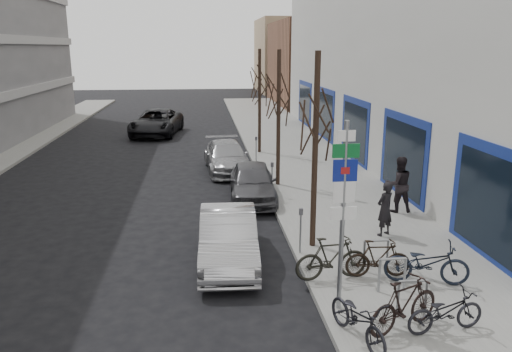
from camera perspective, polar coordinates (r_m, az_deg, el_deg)
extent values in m
plane|color=black|center=(10.96, -3.33, -16.13)|extent=(120.00, 120.00, 0.00)
cube|color=slate|center=(20.78, 7.69, -0.97)|extent=(5.00, 70.00, 0.15)
cube|color=brown|center=(51.23, 9.18, 12.59)|extent=(12.00, 14.00, 8.00)
cube|color=#937A5B|center=(65.91, 6.13, 13.52)|extent=(13.00, 12.00, 9.00)
cylinder|color=gray|center=(10.43, 9.84, -5.21)|extent=(0.10, 0.10, 4.20)
cube|color=white|center=(9.95, 10.33, 4.54)|extent=(0.35, 0.03, 0.22)
cube|color=#0C5926|center=(10.00, 10.25, 2.85)|extent=(0.55, 0.03, 0.28)
cube|color=navy|center=(10.09, 10.15, 0.63)|extent=(0.50, 0.03, 0.45)
cube|color=maroon|center=(10.08, 10.17, 0.61)|extent=(0.18, 0.02, 0.14)
cube|color=white|center=(10.20, 10.04, -1.83)|extent=(0.45, 0.03, 0.45)
cube|color=white|center=(10.34, 9.93, -4.22)|extent=(0.55, 0.03, 0.28)
cylinder|color=gray|center=(10.97, 15.90, -13.41)|extent=(0.06, 0.06, 0.80)
cylinder|color=gray|center=(11.19, 18.83, -13.04)|extent=(0.06, 0.06, 0.80)
cylinder|color=gray|center=(10.90, 17.54, -11.36)|extent=(0.60, 0.06, 0.06)
cylinder|color=gray|center=(11.88, 13.91, -11.01)|extent=(0.06, 0.06, 0.80)
cylinder|color=gray|center=(12.09, 16.63, -10.73)|extent=(0.06, 0.06, 0.80)
cylinder|color=gray|center=(11.82, 15.42, -9.12)|extent=(0.60, 0.06, 0.06)
cylinder|color=gray|center=(12.82, 12.24, -8.94)|extent=(0.06, 0.06, 0.80)
cylinder|color=gray|center=(13.01, 14.78, -8.74)|extent=(0.06, 0.06, 0.80)
cylinder|color=gray|center=(12.76, 13.62, -7.19)|extent=(0.60, 0.06, 0.06)
cylinder|color=black|center=(13.57, 6.75, 2.37)|extent=(0.16, 0.16, 5.50)
cylinder|color=black|center=(19.86, 2.58, 6.32)|extent=(0.16, 0.16, 5.50)
cylinder|color=black|center=(26.25, 0.41, 8.34)|extent=(0.16, 0.16, 5.50)
cylinder|color=gray|center=(13.59, 5.10, -6.59)|extent=(0.05, 0.05, 1.10)
cube|color=#3F3F44|center=(13.38, 5.16, -4.07)|extent=(0.10, 0.08, 0.18)
cylinder|color=gray|center=(18.75, 1.85, -0.57)|extent=(0.05, 0.05, 1.10)
cube|color=#3F3F44|center=(18.60, 1.87, 1.31)|extent=(0.10, 0.08, 0.18)
cylinder|color=gray|center=(24.06, 0.02, 2.83)|extent=(0.05, 0.05, 1.10)
cube|color=#3F3F44|center=(23.94, 0.02, 4.30)|extent=(0.10, 0.08, 0.18)
imported|color=black|center=(9.95, 11.62, -15.28)|extent=(1.03, 1.85, 1.08)
imported|color=black|center=(10.49, 16.60, -13.84)|extent=(1.89, 1.27, 1.11)
imported|color=black|center=(12.52, 18.96, -9.03)|extent=(2.05, 1.09, 1.20)
imported|color=black|center=(12.21, 8.63, -9.22)|extent=(1.86, 0.73, 1.10)
imported|color=black|center=(10.71, 20.87, -13.92)|extent=(1.70, 0.74, 1.01)
imported|color=black|center=(12.56, 13.77, -9.10)|extent=(1.63, 0.59, 0.97)
imported|color=#AFAFB4|center=(13.32, -3.20, -7.02)|extent=(1.63, 4.28, 1.39)
imported|color=#49494D|center=(18.57, -0.40, -0.69)|extent=(1.88, 4.23, 1.41)
imported|color=#949498|center=(23.03, -3.35, 2.20)|extent=(2.20, 4.77, 1.35)
imported|color=black|center=(33.34, -11.30, 6.05)|extent=(3.49, 6.21, 1.64)
imported|color=black|center=(15.18, 14.51, -3.65)|extent=(0.71, 0.64, 1.64)
imported|color=black|center=(17.45, 15.99, -0.88)|extent=(0.71, 0.49, 1.93)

